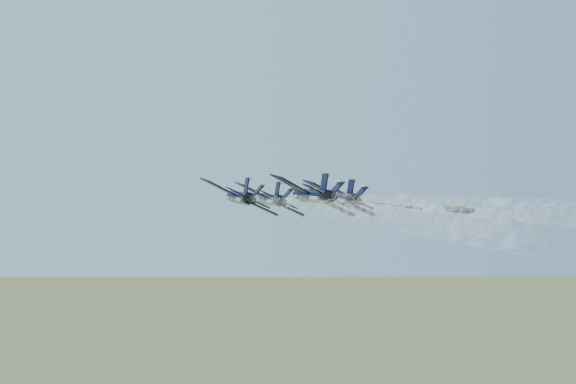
{
  "coord_description": "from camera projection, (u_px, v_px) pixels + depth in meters",
  "views": [
    {
      "loc": [
        -17.66,
        -112.94,
        94.36
      ],
      "look_at": [
        0.05,
        0.01,
        98.69
      ],
      "focal_mm": 40.0,
      "sensor_mm": 36.0,
      "label": 1
    }
  ],
  "objects": [
    {
      "name": "jet_slot",
      "position": [
        311.0,
        195.0,
        100.85
      ],
      "size": [
        13.82,
        19.54,
        6.62
      ],
      "rotation": [
        0.0,
        0.44,
        0.13
      ],
      "color": "black"
    },
    {
      "name": "smoke_trail_left",
      "position": [
        364.0,
        179.0,
        57.75
      ],
      "size": [
        11.24,
        71.53,
        3.19
      ],
      "rotation": [
        0.0,
        0.44,
        0.13
      ],
      "color": "white"
    },
    {
      "name": "jet_left",
      "position": [
        239.0,
        197.0,
        110.66
      ],
      "size": [
        13.82,
        19.54,
        6.62
      ],
      "rotation": [
        0.0,
        0.44,
        0.13
      ],
      "color": "black"
    },
    {
      "name": "smoke_trail_slot",
      "position": [
        541.0,
        172.0,
        47.93
      ],
      "size": [
        11.24,
        71.53,
        3.19
      ],
      "rotation": [
        0.0,
        0.44,
        0.13
      ],
      "color": "white"
    },
    {
      "name": "jet_right",
      "position": [
        338.0,
        198.0,
        116.27
      ],
      "size": [
        13.82,
        19.54,
        6.62
      ],
      "rotation": [
        0.0,
        0.44,
        0.13
      ],
      "color": "black"
    },
    {
      "name": "jet_lead",
      "position": [
        269.0,
        199.0,
        123.84
      ],
      "size": [
        13.82,
        19.54,
        6.62
      ],
      "rotation": [
        0.0,
        0.44,
        0.13
      ],
      "color": "black"
    },
    {
      "name": "smoke_trail_right",
      "position": [
        534.0,
        183.0,
        63.35
      ],
      "size": [
        11.24,
        71.53,
        3.19
      ],
      "rotation": [
        0.0,
        0.44,
        0.13
      ],
      "color": "white"
    },
    {
      "name": "smoke_trail_lead",
      "position": [
        393.0,
        186.0,
        70.92
      ],
      "size": [
        11.24,
        71.53,
        3.19
      ],
      "rotation": [
        0.0,
        0.44,
        0.13
      ],
      "color": "white"
    }
  ]
}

